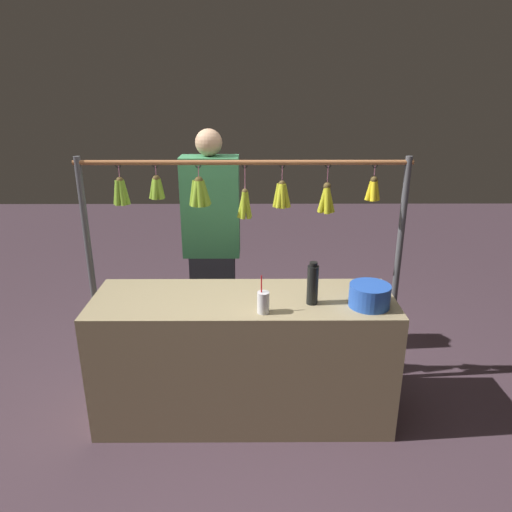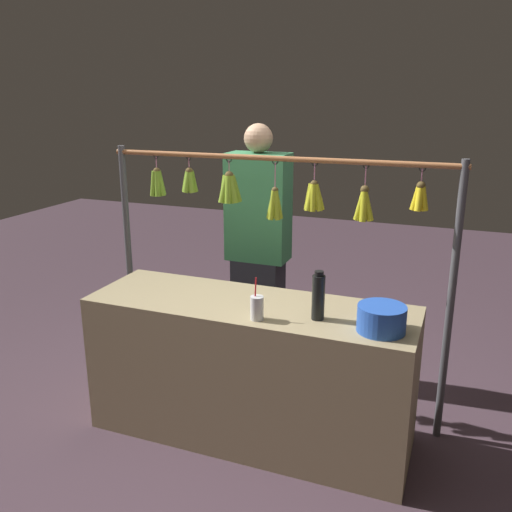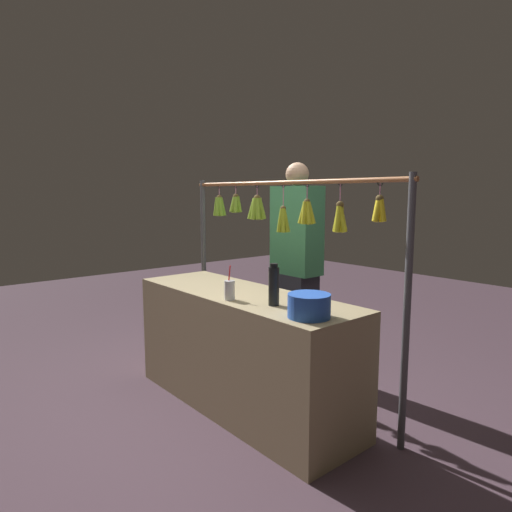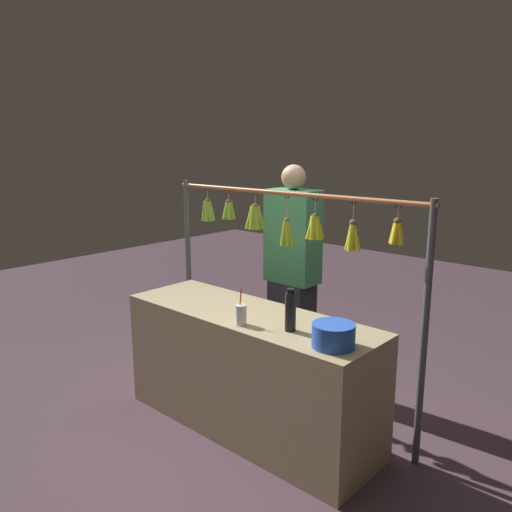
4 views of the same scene
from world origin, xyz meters
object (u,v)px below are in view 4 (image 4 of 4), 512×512
vendor_person (292,277)px  blue_bucket (333,335)px  water_bottle (290,311)px  drink_cup (241,315)px

vendor_person → blue_bucket: bearing=137.8°
water_bottle → vendor_person: 1.11m
blue_bucket → vendor_person: bearing=-42.2°
water_bottle → drink_cup: size_ratio=1.17×
drink_cup → vendor_person: (0.38, -1.00, -0.02)m
water_bottle → blue_bucket: (-0.34, 0.04, -0.06)m
water_bottle → drink_cup: 0.33m
water_bottle → blue_bucket: size_ratio=1.09×
blue_bucket → drink_cup: size_ratio=1.07×
drink_cup → vendor_person: vendor_person is taller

